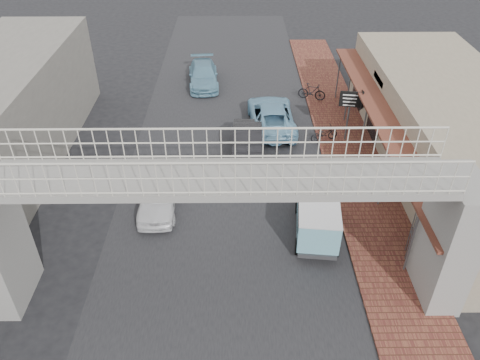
{
  "coord_description": "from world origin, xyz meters",
  "views": [
    {
      "loc": [
        0.46,
        -15.53,
        13.38
      ],
      "look_at": [
        0.63,
        0.57,
        1.8
      ],
      "focal_mm": 35.0,
      "sensor_mm": 36.0,
      "label": 1
    }
  ],
  "objects_px": {
    "motorcycle_near": "(324,134)",
    "arrow_sign": "(365,101)",
    "white_hatchback": "(158,194)",
    "angkot_curb": "(271,115)",
    "motorcycle_far": "(312,92)",
    "dark_sedan": "(247,144)",
    "angkot_van": "(318,213)",
    "angkot_far": "(203,75)",
    "street_clock": "(425,210)"
  },
  "relations": [
    {
      "from": "white_hatchback",
      "to": "arrow_sign",
      "type": "xyz_separation_m",
      "value": [
        10.24,
        5.58,
        1.8
      ]
    },
    {
      "from": "angkot_curb",
      "to": "motorcycle_far",
      "type": "height_order",
      "value": "angkot_curb"
    },
    {
      "from": "white_hatchback",
      "to": "angkot_van",
      "type": "height_order",
      "value": "angkot_van"
    },
    {
      "from": "white_hatchback",
      "to": "street_clock",
      "type": "bearing_deg",
      "value": -19.21
    },
    {
      "from": "motorcycle_far",
      "to": "dark_sedan",
      "type": "bearing_deg",
      "value": 165.74
    },
    {
      "from": "angkot_curb",
      "to": "angkot_far",
      "type": "height_order",
      "value": "angkot_curb"
    },
    {
      "from": "angkot_curb",
      "to": "angkot_van",
      "type": "xyz_separation_m",
      "value": [
        1.29,
        -9.22,
        0.4
      ]
    },
    {
      "from": "motorcycle_far",
      "to": "street_clock",
      "type": "bearing_deg",
      "value": -152.34
    },
    {
      "from": "white_hatchback",
      "to": "angkot_curb",
      "type": "height_order",
      "value": "angkot_curb"
    },
    {
      "from": "white_hatchback",
      "to": "motorcycle_far",
      "type": "bearing_deg",
      "value": 50.69
    },
    {
      "from": "angkot_far",
      "to": "angkot_van",
      "type": "xyz_separation_m",
      "value": [
        5.51,
        -15.19,
        0.47
      ]
    },
    {
      "from": "motorcycle_near",
      "to": "dark_sedan",
      "type": "bearing_deg",
      "value": 89.36
    },
    {
      "from": "angkot_curb",
      "to": "street_clock",
      "type": "height_order",
      "value": "street_clock"
    },
    {
      "from": "angkot_far",
      "to": "angkot_van",
      "type": "bearing_deg",
      "value": -74.97
    },
    {
      "from": "white_hatchback",
      "to": "arrow_sign",
      "type": "bearing_deg",
      "value": 27.13
    },
    {
      "from": "angkot_curb",
      "to": "motorcycle_near",
      "type": "bearing_deg",
      "value": 146.5
    },
    {
      "from": "street_clock",
      "to": "angkot_curb",
      "type": "bearing_deg",
      "value": 133.49
    },
    {
      "from": "angkot_far",
      "to": "arrow_sign",
      "type": "bearing_deg",
      "value": -45.72
    },
    {
      "from": "angkot_far",
      "to": "white_hatchback",
      "type": "bearing_deg",
      "value": -100.51
    },
    {
      "from": "angkot_far",
      "to": "motorcycle_near",
      "type": "distance_m",
      "value": 10.42
    },
    {
      "from": "dark_sedan",
      "to": "angkot_far",
      "type": "bearing_deg",
      "value": 109.02
    },
    {
      "from": "dark_sedan",
      "to": "angkot_van",
      "type": "xyz_separation_m",
      "value": [
        2.74,
        -6.15,
        0.43
      ]
    },
    {
      "from": "arrow_sign",
      "to": "dark_sedan",
      "type": "bearing_deg",
      "value": -158.51
    },
    {
      "from": "dark_sedan",
      "to": "street_clock",
      "type": "relative_size",
      "value": 1.53
    },
    {
      "from": "white_hatchback",
      "to": "arrow_sign",
      "type": "height_order",
      "value": "arrow_sign"
    },
    {
      "from": "white_hatchback",
      "to": "street_clock",
      "type": "distance_m",
      "value": 11.11
    },
    {
      "from": "white_hatchback",
      "to": "angkot_far",
      "type": "height_order",
      "value": "white_hatchback"
    },
    {
      "from": "motorcycle_near",
      "to": "street_clock",
      "type": "bearing_deg",
      "value": 175.12
    },
    {
      "from": "street_clock",
      "to": "arrow_sign",
      "type": "distance_m",
      "value": 8.93
    },
    {
      "from": "motorcycle_near",
      "to": "street_clock",
      "type": "relative_size",
      "value": 0.56
    },
    {
      "from": "angkot_far",
      "to": "street_clock",
      "type": "distance_m",
      "value": 19.07
    },
    {
      "from": "dark_sedan",
      "to": "angkot_far",
      "type": "height_order",
      "value": "dark_sedan"
    },
    {
      "from": "dark_sedan",
      "to": "arrow_sign",
      "type": "relative_size",
      "value": 1.48
    },
    {
      "from": "white_hatchback",
      "to": "motorcycle_far",
      "type": "relative_size",
      "value": 2.31
    },
    {
      "from": "angkot_far",
      "to": "motorcycle_near",
      "type": "relative_size",
      "value": 2.93
    },
    {
      "from": "angkot_far",
      "to": "street_clock",
      "type": "xyz_separation_m",
      "value": [
        9.14,
        -16.64,
        1.79
      ]
    },
    {
      "from": "angkot_far",
      "to": "angkot_van",
      "type": "distance_m",
      "value": 16.17
    },
    {
      "from": "dark_sedan",
      "to": "angkot_van",
      "type": "height_order",
      "value": "angkot_van"
    },
    {
      "from": "motorcycle_far",
      "to": "street_clock",
      "type": "relative_size",
      "value": 0.62
    },
    {
      "from": "angkot_far",
      "to": "motorcycle_far",
      "type": "distance_m",
      "value": 7.48
    },
    {
      "from": "white_hatchback",
      "to": "street_clock",
      "type": "relative_size",
      "value": 1.42
    },
    {
      "from": "motorcycle_near",
      "to": "arrow_sign",
      "type": "bearing_deg",
      "value": -108.8
    },
    {
      "from": "angkot_far",
      "to": "arrow_sign",
      "type": "relative_size",
      "value": 1.57
    },
    {
      "from": "angkot_curb",
      "to": "dark_sedan",
      "type": "bearing_deg",
      "value": 62.83
    },
    {
      "from": "angkot_curb",
      "to": "motorcycle_near",
      "type": "relative_size",
      "value": 3.4
    },
    {
      "from": "motorcycle_near",
      "to": "motorcycle_far",
      "type": "xyz_separation_m",
      "value": [
        0.0,
        5.11,
        0.11
      ]
    },
    {
      "from": "motorcycle_near",
      "to": "angkot_far",
      "type": "bearing_deg",
      "value": 24.12
    },
    {
      "from": "white_hatchback",
      "to": "angkot_van",
      "type": "distance_m",
      "value": 7.09
    },
    {
      "from": "white_hatchback",
      "to": "dark_sedan",
      "type": "height_order",
      "value": "dark_sedan"
    },
    {
      "from": "white_hatchback",
      "to": "motorcycle_near",
      "type": "xyz_separation_m",
      "value": [
        8.32,
        5.6,
        -0.17
      ]
    }
  ]
}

